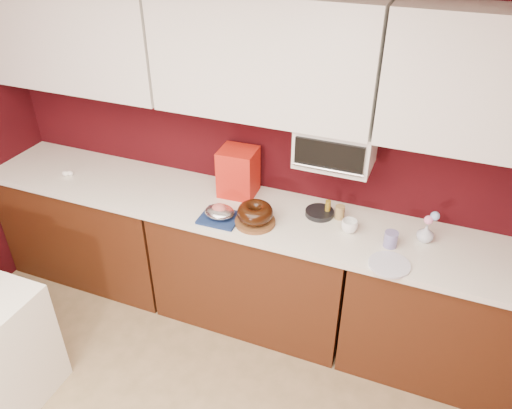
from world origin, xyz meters
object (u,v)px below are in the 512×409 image
at_px(blue_jar, 391,239).
at_px(flower_vase, 426,232).
at_px(bundt_cake, 255,213).
at_px(pandoro_box, 238,172).
at_px(foil_ham_nest, 220,212).
at_px(coffee_mug, 350,225).
at_px(toaster_oven, 336,145).

xyz_separation_m(blue_jar, flower_vase, (0.18, 0.13, 0.01)).
distance_m(bundt_cake, blue_jar, 0.82).
bearing_deg(blue_jar, pandoro_box, 168.40).
distance_m(blue_jar, flower_vase, 0.22).
relative_size(foil_ham_nest, coffee_mug, 2.00).
bearing_deg(pandoro_box, toaster_oven, -2.73).
height_order(bundt_cake, pandoro_box, pandoro_box).
bearing_deg(pandoro_box, blue_jar, -14.35).
relative_size(bundt_cake, foil_ham_nest, 1.17).
distance_m(foil_ham_nest, blue_jar, 1.04).
distance_m(bundt_cake, pandoro_box, 0.39).
bearing_deg(foil_ham_nest, flower_vase, 11.41).
xyz_separation_m(toaster_oven, blue_jar, (0.42, -0.22, -0.43)).
distance_m(bundt_cake, foil_ham_nest, 0.23).
bearing_deg(blue_jar, coffee_mug, 168.22).
bearing_deg(pandoro_box, foil_ham_nest, -90.03).
distance_m(toaster_oven, blue_jar, 0.63).
bearing_deg(toaster_oven, pandoro_box, -179.98).
bearing_deg(bundt_cake, blue_jar, 5.57).
bearing_deg(flower_vase, toaster_oven, 171.47).
height_order(toaster_oven, pandoro_box, toaster_oven).
relative_size(toaster_oven, flower_vase, 3.78).
xyz_separation_m(pandoro_box, flower_vase, (1.23, -0.09, -0.10)).
xyz_separation_m(bundt_cake, blue_jar, (0.81, 0.08, -0.03)).
distance_m(coffee_mug, blue_jar, 0.26).
height_order(foil_ham_nest, blue_jar, blue_jar).
bearing_deg(foil_ham_nest, bundt_cake, 10.08).
distance_m(coffee_mug, flower_vase, 0.44).
xyz_separation_m(toaster_oven, foil_ham_nest, (-0.62, -0.33, -0.42)).
bearing_deg(flower_vase, pandoro_box, 175.85).
relative_size(foil_ham_nest, flower_vase, 1.60).
bearing_deg(pandoro_box, bundt_cake, -53.77).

